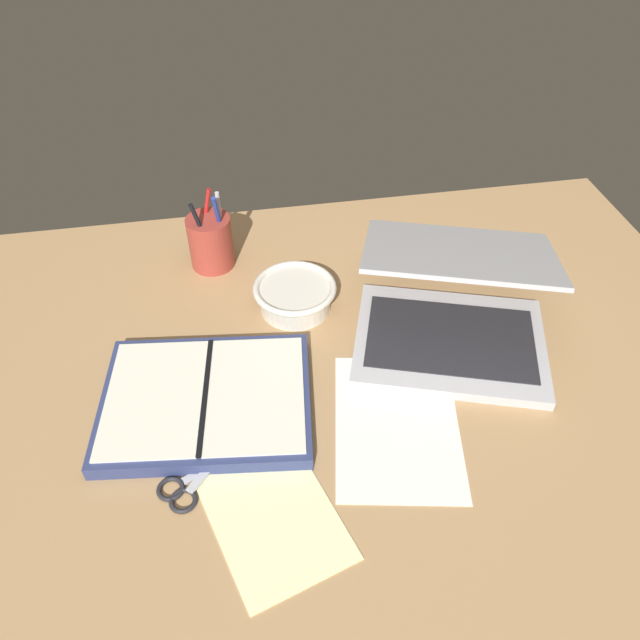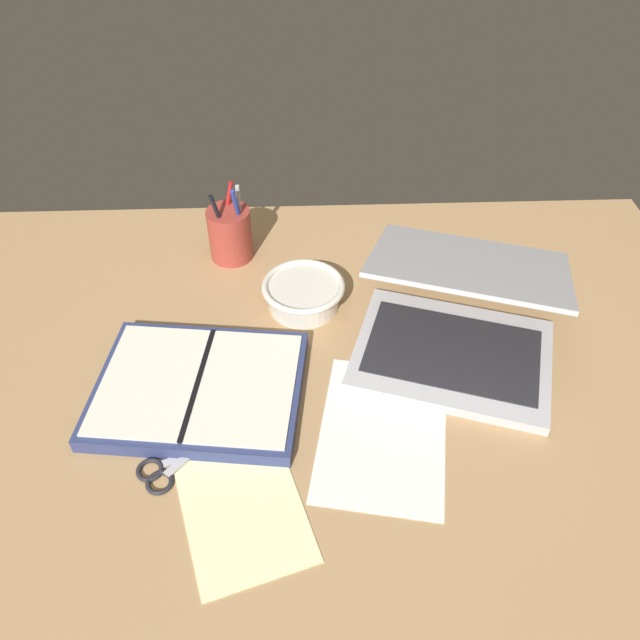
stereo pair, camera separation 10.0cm
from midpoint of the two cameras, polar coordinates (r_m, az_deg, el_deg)
The scene contains 8 objects.
desk_top at distance 101.97cm, azimuth -1.48°, elevation -5.46°, with size 140.00×100.00×2.00cm, color tan.
laptop at distance 105.45cm, azimuth 9.46°, elevation 0.72°, with size 40.07×40.52×16.90cm.
bowl at distance 111.06cm, azimuth -4.89°, elevation 2.16°, with size 14.83×14.83×5.18cm.
pen_cup at distance 121.95cm, azimuth -12.30°, elevation 6.95°, with size 8.36×8.36×16.53cm.
planner at distance 98.43cm, azimuth -13.26°, elevation -7.29°, with size 34.45×28.64×2.92cm.
scissors at distance 91.30cm, azimuth -15.33°, elevation -14.68°, with size 12.62×11.29×0.80cm.
paper_sheet_front at distance 94.85cm, azimuth 4.02°, elevation -9.65°, with size 18.42×27.01×0.16cm, color white.
paper_sheet_beside_planner at distance 87.90cm, azimuth -8.19°, elevation -16.66°, with size 15.48×24.68×0.16cm, color #F4EFB2.
Camera 1 is at (-14.11, -66.31, 77.47)cm, focal length 35.00 mm.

